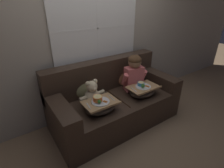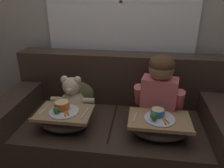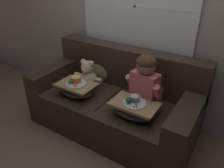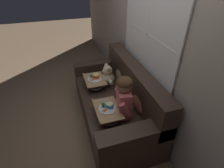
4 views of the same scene
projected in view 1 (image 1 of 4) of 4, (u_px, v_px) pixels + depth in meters
The scene contains 9 objects.
ground_plane at pixel (115, 121), 2.90m from camera, with size 14.00×14.00×0.00m, color #8E7051.
wall_back_with_window at pixel (96, 35), 2.71m from camera, with size 8.00×0.08×2.60m.
couch at pixel (113, 101), 2.79m from camera, with size 1.97×0.93×0.96m.
throw_pillow_behind_child at pixel (124, 75), 3.01m from camera, with size 0.36×0.17×0.38m.
throw_pillow_behind_teddy at pixel (84, 87), 2.63m from camera, with size 0.36×0.18×0.38m.
child_figure at pixel (134, 71), 2.77m from camera, with size 0.43×0.23×0.59m.
teddy_bear at pixel (92, 94), 2.45m from camera, with size 0.40×0.28×0.37m.
lap_tray_child at pixel (143, 90), 2.71m from camera, with size 0.48×0.32×0.22m.
lap_tray_teddy at pixel (101, 106), 2.32m from camera, with size 0.45×0.33×0.22m.
Camera 1 is at (-1.36, -1.88, 1.84)m, focal length 28.00 mm.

